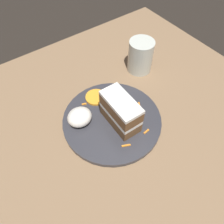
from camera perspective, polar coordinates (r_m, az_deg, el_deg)
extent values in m
plane|color=black|center=(0.57, -0.79, -7.88)|extent=(6.00, 6.00, 0.00)
cube|color=#846647|center=(0.56, -0.81, -7.18)|extent=(0.97, 0.84, 0.03)
cylinder|color=#333338|center=(0.56, 0.00, -2.13)|extent=(0.25, 0.25, 0.01)
cube|color=brown|center=(0.54, 2.17, -1.55)|extent=(0.05, 0.11, 0.03)
cube|color=white|center=(0.52, 2.24, -0.21)|extent=(0.05, 0.11, 0.01)
cube|color=brown|center=(0.51, 2.32, 1.21)|extent=(0.05, 0.11, 0.03)
cube|color=white|center=(0.49, 2.39, 2.63)|extent=(0.05, 0.11, 0.01)
ellipsoid|color=white|center=(0.54, -8.46, -1.31)|extent=(0.06, 0.06, 0.04)
cylinder|color=orange|center=(0.60, -4.27, 3.88)|extent=(0.06, 0.06, 0.01)
cube|color=orange|center=(0.52, 3.71, -8.72)|extent=(0.02, 0.01, 0.00)
cube|color=orange|center=(0.60, 2.90, 3.44)|extent=(0.01, 0.01, 0.00)
cube|color=orange|center=(0.58, 7.16, 1.70)|extent=(0.01, 0.02, 0.00)
cube|color=orange|center=(0.59, -7.43, 2.00)|extent=(0.01, 0.01, 0.00)
cube|color=orange|center=(0.54, 8.97, -5.06)|extent=(0.02, 0.01, 0.00)
cylinder|color=beige|center=(0.67, 7.44, 14.28)|extent=(0.07, 0.07, 0.10)
cylinder|color=silver|center=(0.69, 7.16, 12.23)|extent=(0.06, 0.06, 0.03)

